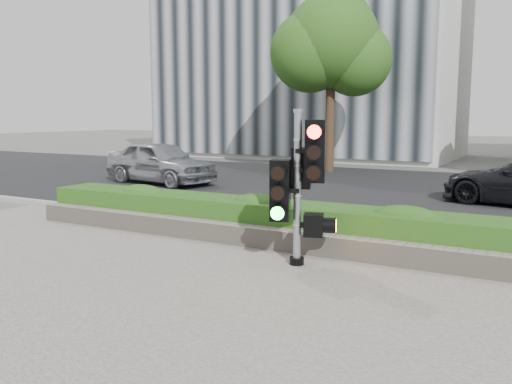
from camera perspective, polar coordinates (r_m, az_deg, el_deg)
ground at (r=7.43m, az=-1.13°, el=-9.76°), size 120.00×120.00×0.00m
sidewalk at (r=5.56m, az=-14.77°, el=-16.21°), size 16.00×11.00×0.03m
road at (r=16.66m, az=16.46°, el=-0.10°), size 60.00×13.00×0.02m
curb at (r=10.17m, az=7.87°, el=-4.60°), size 60.00×0.25×0.12m
stone_wall at (r=9.01m, az=4.98°, el=-5.29°), size 12.00×0.32×0.34m
hedge at (r=9.56m, az=6.59°, el=-3.49°), size 12.00×1.00×0.68m
building_left at (r=32.14m, az=5.95°, el=17.36°), size 16.00×9.00×15.00m
tree_left at (r=22.37m, az=7.95°, el=15.08°), size 4.61×4.03×7.34m
traffic_signal at (r=8.11m, az=4.65°, el=1.30°), size 0.85×0.74×2.34m
car_silver at (r=18.41m, az=-10.06°, el=3.12°), size 4.41×2.37×1.43m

